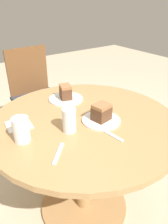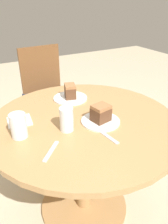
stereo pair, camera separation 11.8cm
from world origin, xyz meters
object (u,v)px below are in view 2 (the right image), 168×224
plate_near (101,121)px  cake_slice_near (101,113)px  plate_far (70,98)px  glass_water (19,127)px  chair (48,94)px  glass_lemonade (67,120)px  cake_slice_far (70,91)px

plate_near → cake_slice_near: cake_slice_near is taller
plate_far → glass_water: (-0.40, -0.26, 0.05)m
chair → cake_slice_near: 1.04m
plate_far → glass_lemonade: size_ratio=1.78×
plate_far → cake_slice_near: cake_slice_near is taller
plate_near → plate_far: size_ratio=0.94×
cake_slice_near → glass_water: bearing=168.9°
glass_lemonade → cake_slice_near: bearing=-5.6°
plate_far → cake_slice_near: bearing=-88.2°
chair → plate_far: (-0.08, -0.65, 0.23)m
plate_far → cake_slice_far: (0.00, 0.00, 0.05)m
plate_far → plate_near: bearing=-88.2°
plate_far → cake_slice_far: cake_slice_far is taller
plate_near → plate_far: (-0.01, 0.34, 0.00)m
plate_near → glass_water: 0.42m
cake_slice_far → glass_water: size_ratio=0.85×
cake_slice_near → cake_slice_far: bearing=91.8°
cake_slice_near → glass_water: glass_water is taller
glass_water → plate_far: bearing=33.4°
plate_far → chair: bearing=83.1°
plate_far → cake_slice_near: (0.01, -0.34, 0.05)m
cake_slice_near → glass_lemonade: bearing=174.4°
glass_lemonade → glass_water: size_ratio=1.02×
chair → cake_slice_far: size_ratio=8.73×
glass_lemonade → plate_near: bearing=-5.6°
glass_lemonade → glass_water: 0.23m
plate_near → cake_slice_near: size_ratio=2.03×
plate_far → glass_lemonade: 0.38m
plate_far → glass_water: bearing=-146.6°
cake_slice_near → glass_water: (-0.41, 0.08, -0.00)m
chair → glass_lemonade: 1.05m
glass_water → plate_near: bearing=-11.1°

